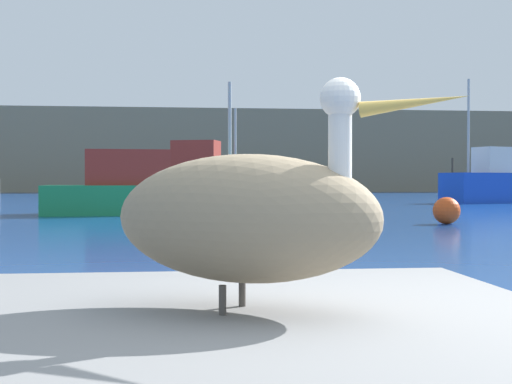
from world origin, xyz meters
TOP-DOWN VIEW (x-y plane):
  - hillside_backdrop at (0.00, 69.10)m, footprint 140.00×15.88m
  - pier_dock at (-1.16, -0.03)m, footprint 2.62×2.53m
  - pelican at (-1.15, -0.04)m, footprint 1.41×1.03m
  - fishing_boat_green at (-2.33, 20.00)m, footprint 7.72×3.14m
  - fishing_boat_blue at (13.84, 29.61)m, footprint 5.73×3.52m
  - fishing_boat_teal at (-0.46, 32.56)m, footprint 6.03×3.37m
  - mooring_buoy at (5.16, 13.80)m, footprint 0.68×0.68m

SIDE VIEW (x-z plane):
  - pier_dock at x=-1.16m, z-range 0.00..0.56m
  - mooring_buoy at x=5.16m, z-range 0.00..0.68m
  - fishing_boat_green at x=-2.33m, z-range -1.46..2.93m
  - pelican at x=-1.15m, z-range 0.49..1.41m
  - fishing_boat_blue at x=13.84m, z-range -1.97..3.99m
  - fishing_boat_teal at x=-0.46m, z-range -1.21..3.53m
  - hillside_backdrop at x=0.00m, z-range 0.00..7.83m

